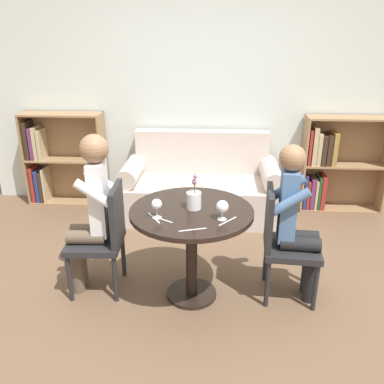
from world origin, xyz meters
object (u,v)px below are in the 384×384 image
at_px(couch, 201,189).
at_px(chair_left, 104,234).
at_px(person_right, 297,221).
at_px(wine_glass_left, 157,205).
at_px(bookshelf_left, 57,160).
at_px(flower_vase, 194,199).
at_px(chair_right, 283,239).
at_px(wine_glass_right, 222,207).
at_px(bookshelf_right, 331,165).
at_px(person_left, 91,210).

relative_size(couch, chair_left, 1.96).
bearing_deg(person_right, wine_glass_left, 105.93).
xyz_separation_m(couch, wine_glass_left, (-0.23, -1.73, 0.55)).
xyz_separation_m(bookshelf_left, flower_vase, (1.77, -1.83, 0.30)).
bearing_deg(flower_vase, chair_left, 176.69).
relative_size(couch, bookshelf_left, 1.59).
relative_size(chair_right, flower_vase, 3.24).
relative_size(chair_left, wine_glass_right, 6.27).
height_order(couch, bookshelf_left, bookshelf_left).
bearing_deg(couch, person_right, -62.42).
relative_size(wine_glass_left, flower_vase, 0.52).
distance_m(wine_glass_right, flower_vase, 0.27).
distance_m(bookshelf_right, chair_left, 2.83).
relative_size(bookshelf_left, flower_vase, 3.98).
height_order(bookshelf_right, wine_glass_right, bookshelf_right).
height_order(person_left, person_right, person_left).
bearing_deg(bookshelf_left, person_left, -61.49).
height_order(person_left, flower_vase, person_left).
bearing_deg(wine_glass_left, person_left, 158.66).
xyz_separation_m(bookshelf_left, chair_left, (1.06, -1.78, -0.04)).
height_order(couch, flower_vase, flower_vase).
height_order(bookshelf_left, flower_vase, bookshelf_left).
xyz_separation_m(bookshelf_right, chair_left, (-2.21, -1.78, -0.04)).
bearing_deg(chair_left, chair_right, 87.70).
bearing_deg(person_left, chair_left, 91.85).
relative_size(couch, chair_right, 1.96).
xyz_separation_m(bookshelf_right, person_left, (-2.29, -1.79, 0.17)).
relative_size(chair_left, person_left, 0.69).
height_order(chair_left, flower_vase, flower_vase).
bearing_deg(couch, wine_glass_right, -82.61).
distance_m(chair_right, person_left, 1.50).
height_order(bookshelf_right, person_left, person_left).
height_order(couch, wine_glass_left, couch).
bearing_deg(person_right, bookshelf_right, -17.94).
xyz_separation_m(chair_right, person_left, (-1.49, -0.01, 0.21)).
xyz_separation_m(couch, bookshelf_right, (1.50, 0.27, 0.22)).
xyz_separation_m(couch, bookshelf_left, (-1.76, 0.27, 0.22)).
height_order(chair_left, wine_glass_right, wine_glass_right).
distance_m(bookshelf_left, wine_glass_right, 2.84).
bearing_deg(person_right, bookshelf_left, 58.83).
relative_size(chair_right, wine_glass_right, 6.27).
bearing_deg(wine_glass_left, chair_left, 154.59).
relative_size(bookshelf_right, person_right, 0.88).
relative_size(person_right, flower_vase, 4.50).
distance_m(couch, wine_glass_left, 1.83).
relative_size(chair_left, person_right, 0.72).
bearing_deg(bookshelf_right, bookshelf_left, 179.90).
bearing_deg(chair_right, flower_vase, 97.95).
xyz_separation_m(bookshelf_right, wine_glass_left, (-1.74, -2.00, 0.33)).
distance_m(person_right, flower_vase, 0.80).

